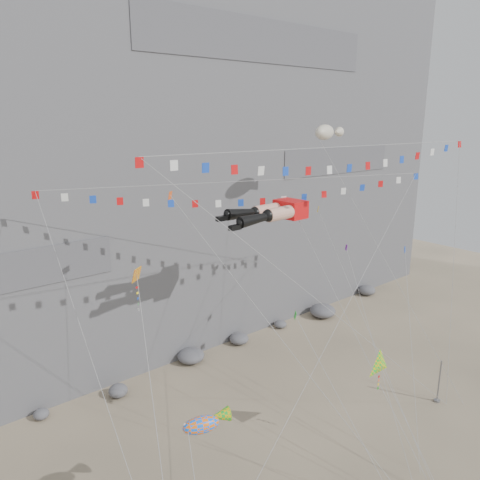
% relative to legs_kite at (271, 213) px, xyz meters
% --- Properties ---
extents(ground, '(120.00, 120.00, 0.00)m').
position_rel_legs_kite_xyz_m(ground, '(-1.43, -7.53, -16.01)').
color(ground, tan).
rests_on(ground, ground).
extents(cliff, '(80.00, 28.00, 50.00)m').
position_rel_legs_kite_xyz_m(cliff, '(-1.43, 24.47, 8.99)').
color(cliff, slate).
rests_on(cliff, ground).
extents(talus_boulders, '(60.00, 3.00, 1.20)m').
position_rel_legs_kite_xyz_m(talus_boulders, '(-1.43, 9.47, -15.41)').
color(talus_boulders, '#5B5B5F').
rests_on(talus_boulders, ground).
extents(anchor_pole_right, '(0.12, 0.12, 3.76)m').
position_rel_legs_kite_xyz_m(anchor_pole_right, '(10.79, -9.00, -14.13)').
color(anchor_pole_right, slate).
rests_on(anchor_pole_right, ground).
extents(legs_kite, '(7.72, 17.70, 23.09)m').
position_rel_legs_kite_xyz_m(legs_kite, '(0.00, 0.00, 0.00)').
color(legs_kite, red).
rests_on(legs_kite, ground).
extents(flag_banner_upper, '(30.03, 18.31, 27.02)m').
position_rel_legs_kite_xyz_m(flag_banner_upper, '(-0.01, 2.26, 2.12)').
color(flag_banner_upper, red).
rests_on(flag_banner_upper, ground).
extents(flag_banner_lower, '(28.73, 6.08, 23.69)m').
position_rel_legs_kite_xyz_m(flag_banner_lower, '(1.77, -4.78, 4.96)').
color(flag_banner_lower, red).
rests_on(flag_banner_lower, ground).
extents(harlequin_kite, '(4.47, 10.73, 17.89)m').
position_rel_legs_kite_xyz_m(harlequin_kite, '(-12.66, -2.86, -1.50)').
color(harlequin_kite, red).
rests_on(harlequin_kite, ground).
extents(fish_windsock, '(4.40, 5.76, 8.96)m').
position_rel_legs_kite_xyz_m(fish_windsock, '(-11.68, -7.32, -8.80)').
color(fish_windsock, orange).
rests_on(fish_windsock, ground).
extents(delta_kite, '(3.42, 7.57, 10.12)m').
position_rel_legs_kite_xyz_m(delta_kite, '(1.68, -9.19, -9.31)').
color(delta_kite, '#E5B80B').
rests_on(delta_kite, ground).
extents(blimp_windsock, '(5.00, 15.35, 25.79)m').
position_rel_legs_kite_xyz_m(blimp_windsock, '(9.31, 3.15, 5.58)').
color(blimp_windsock, beige).
rests_on(blimp_windsock, ground).
extents(small_kite_a, '(7.22, 16.75, 24.87)m').
position_rel_legs_kite_xyz_m(small_kite_a, '(-7.54, 1.37, 1.51)').
color(small_kite_a, '#FF5315').
rests_on(small_kite_a, ground).
extents(small_kite_b, '(7.54, 12.37, 18.28)m').
position_rel_legs_kite_xyz_m(small_kite_b, '(7.45, -1.52, -4.09)').
color(small_kite_b, purple).
rests_on(small_kite_b, ground).
extents(small_kite_c, '(1.39, 9.20, 13.57)m').
position_rel_legs_kite_xyz_m(small_kite_c, '(-3.08, -5.89, -5.72)').
color(small_kite_c, '#189F1F').
rests_on(small_kite_c, ground).
extents(small_kite_d, '(6.57, 16.63, 22.80)m').
position_rel_legs_kite_xyz_m(small_kite_d, '(6.90, 1.20, -1.22)').
color(small_kite_d, yellow).
rests_on(small_kite_d, ground).
extents(small_kite_e, '(7.51, 7.29, 15.95)m').
position_rel_legs_kite_xyz_m(small_kite_e, '(8.94, -5.96, -3.51)').
color(small_kite_e, blue).
rests_on(small_kite_e, ground).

